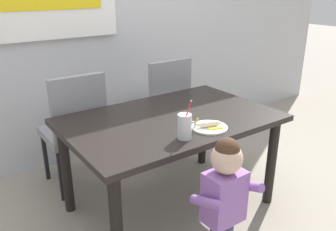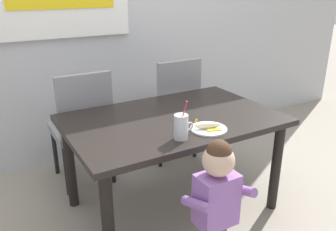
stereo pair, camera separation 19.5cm
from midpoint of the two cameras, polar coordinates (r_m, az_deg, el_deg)
ground_plane at (r=2.71m, az=-1.69°, el=-14.54°), size 24.00×24.00×0.00m
dining_table at (r=2.41m, az=-1.84°, el=-2.31°), size 1.43×0.93×0.72m
dining_chair_left at (r=2.81m, az=-16.84°, el=-1.62°), size 0.44×0.44×0.96m
dining_chair_right at (r=3.18m, az=-2.57°, el=1.93°), size 0.44×0.45×0.96m
toddler_standing at (r=1.92m, az=6.37°, el=-12.30°), size 0.33×0.24×0.84m
milk_cup at (r=2.02m, az=0.01°, el=-2.07°), size 0.13×0.09×0.25m
snack_plate at (r=2.19m, az=4.30°, el=-2.01°), size 0.23×0.23×0.01m
peeled_banana at (r=2.18m, az=4.23°, el=-1.46°), size 0.17×0.13×0.07m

